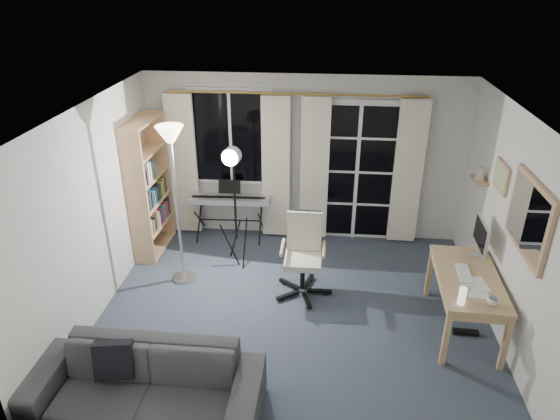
% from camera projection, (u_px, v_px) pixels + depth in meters
% --- Properties ---
extents(floor, '(4.50, 4.00, 0.02)m').
position_uv_depth(floor, '(294.00, 314.00, 5.87)').
color(floor, '#333B4B').
rests_on(floor, ground).
extents(window, '(1.20, 0.08, 1.40)m').
position_uv_depth(window, '(231.00, 137.00, 7.06)').
color(window, white).
rests_on(window, floor).
extents(french_door, '(1.32, 0.09, 2.11)m').
position_uv_depth(french_door, '(357.00, 173.00, 7.11)').
color(french_door, white).
rests_on(french_door, floor).
extents(curtains, '(3.60, 0.07, 2.13)m').
position_uv_depth(curtains, '(294.00, 169.00, 7.08)').
color(curtains, gold).
rests_on(curtains, floor).
extents(bookshelf, '(0.34, 0.90, 1.92)m').
position_uv_depth(bookshelf, '(146.00, 191.00, 6.81)').
color(bookshelf, tan).
rests_on(bookshelf, floor).
extents(torchiere_lamp, '(0.42, 0.42, 2.05)m').
position_uv_depth(torchiere_lamp, '(172.00, 159.00, 5.80)').
color(torchiere_lamp, '#B2B2B7').
rests_on(torchiere_lamp, floor).
extents(keyboard_piano, '(1.19, 0.60, 0.85)m').
position_uv_depth(keyboard_piano, '(229.00, 200.00, 7.19)').
color(keyboard_piano, black).
rests_on(keyboard_piano, floor).
extents(studio_light, '(0.34, 0.35, 1.72)m').
position_uv_depth(studio_light, '(232.00, 171.00, 6.23)').
color(studio_light, black).
rests_on(studio_light, floor).
extents(office_chair, '(0.68, 0.71, 1.02)m').
position_uv_depth(office_chair, '(304.00, 247.00, 6.07)').
color(office_chair, black).
rests_on(office_chair, floor).
extents(desk, '(0.69, 1.31, 0.69)m').
position_uv_depth(desk, '(468.00, 283.00, 5.37)').
color(desk, tan).
rests_on(desk, floor).
extents(monitor, '(0.17, 0.50, 0.43)m').
position_uv_depth(monitor, '(481.00, 236.00, 5.60)').
color(monitor, silver).
rests_on(monitor, desk).
extents(desk_clutter, '(0.42, 0.78, 0.87)m').
position_uv_depth(desk_clutter, '(465.00, 299.00, 5.21)').
color(desk_clutter, white).
rests_on(desk_clutter, desk).
extents(mug, '(0.12, 0.09, 0.11)m').
position_uv_depth(mug, '(493.00, 300.00, 4.85)').
color(mug, silver).
rests_on(mug, desk).
extents(wall_mirror, '(0.04, 0.94, 0.74)m').
position_uv_depth(wall_mirror, '(529.00, 218.00, 4.68)').
color(wall_mirror, tan).
rests_on(wall_mirror, floor).
extents(framed_print, '(0.03, 0.42, 0.32)m').
position_uv_depth(framed_print, '(502.00, 177.00, 5.46)').
color(framed_print, tan).
rests_on(framed_print, floor).
extents(wall_shelf, '(0.16, 0.30, 0.18)m').
position_uv_depth(wall_shelf, '(480.00, 176.00, 6.00)').
color(wall_shelf, tan).
rests_on(wall_shelf, floor).
extents(sofa, '(2.09, 0.63, 0.82)m').
position_uv_depth(sofa, '(143.00, 377.00, 4.40)').
color(sofa, '#2D2D2F').
rests_on(sofa, floor).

